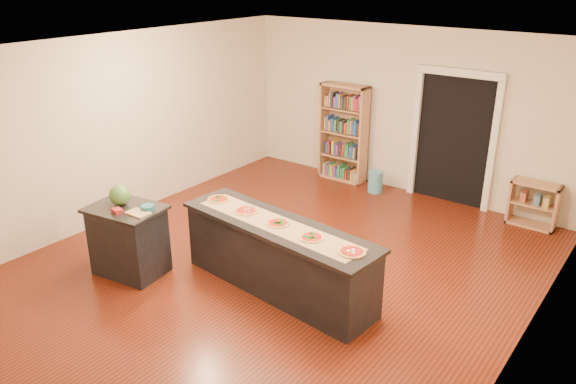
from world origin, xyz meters
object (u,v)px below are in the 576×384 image
Objects in this scene: side_counter at (129,240)px; kitchen_island at (278,257)px; bookshelf at (344,133)px; low_shelf at (534,204)px; watermelon at (120,195)px; waste_bin at (376,182)px.

kitchen_island is at bearing 16.24° from side_counter.
bookshelf is (-1.38, 3.72, 0.44)m from kitchen_island.
side_counter is 1.32× the size of low_shelf.
kitchen_island is 2.13m from watermelon.
low_shelf is at bearing 4.58° from waste_bin.
bookshelf is at bearing -179.89° from low_shelf.
kitchen_island is 2.89× the size of side_counter.
low_shelf is at bearing 42.04° from side_counter.
side_counter is at bearing -94.86° from bookshelf.
waste_bin is at bearing 66.24° from side_counter.
watermelon is at bearing -151.83° from kitchen_island.
side_counter is at bearing -149.79° from kitchen_island.
kitchen_island is 4.22m from low_shelf.
low_shelf is at bearing 49.41° from watermelon.
side_counter is at bearing -105.36° from waste_bin.
bookshelf is 1.08m from waste_bin.
waste_bin is at bearing -175.42° from low_shelf.
side_counter is 4.57m from bookshelf.
bookshelf is at bearing 166.14° from waste_bin.
watermelon is (-0.50, -4.51, 0.16)m from bookshelf.
kitchen_island is 1.94m from side_counter.
low_shelf reaches higher than waste_bin.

